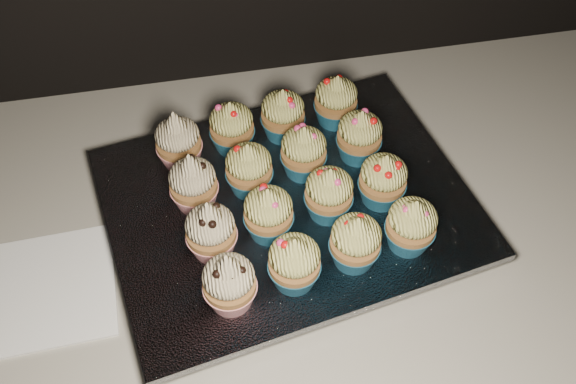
# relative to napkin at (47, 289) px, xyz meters

# --- Properties ---
(cabinet) EXTENTS (2.40, 0.60, 0.86)m
(cabinet) POSITION_rel_napkin_xyz_m (0.08, 0.07, -0.47)
(cabinet) COLOR black
(cabinet) RESTS_ON ground
(worktop) EXTENTS (2.44, 0.64, 0.04)m
(worktop) POSITION_rel_napkin_xyz_m (0.08, 0.07, -0.02)
(worktop) COLOR beige
(worktop) RESTS_ON cabinet
(napkin) EXTENTS (0.17, 0.17, 0.00)m
(napkin) POSITION_rel_napkin_xyz_m (0.00, 0.00, 0.00)
(napkin) COLOR white
(napkin) RESTS_ON worktop
(baking_tray) EXTENTS (0.48, 0.40, 0.02)m
(baking_tray) POSITION_rel_napkin_xyz_m (0.32, 0.06, 0.01)
(baking_tray) COLOR black
(baking_tray) RESTS_ON worktop
(foil_lining) EXTENTS (0.53, 0.44, 0.01)m
(foil_lining) POSITION_rel_napkin_xyz_m (0.32, 0.06, 0.03)
(foil_lining) COLOR silver
(foil_lining) RESTS_ON baking_tray
(cupcake_0) EXTENTS (0.06, 0.06, 0.10)m
(cupcake_0) POSITION_rel_napkin_xyz_m (0.22, -0.08, 0.07)
(cupcake_0) COLOR #B8192D
(cupcake_0) RESTS_ON foil_lining
(cupcake_1) EXTENTS (0.06, 0.06, 0.08)m
(cupcake_1) POSITION_rel_napkin_xyz_m (0.30, -0.06, 0.07)
(cupcake_1) COLOR #1B5C7F
(cupcake_1) RESTS_ON foil_lining
(cupcake_2) EXTENTS (0.06, 0.06, 0.08)m
(cupcake_2) POSITION_rel_napkin_xyz_m (0.38, -0.05, 0.07)
(cupcake_2) COLOR #1B5C7F
(cupcake_2) RESTS_ON foil_lining
(cupcake_3) EXTENTS (0.06, 0.06, 0.08)m
(cupcake_3) POSITION_rel_napkin_xyz_m (0.45, -0.04, 0.07)
(cupcake_3) COLOR #1B5C7F
(cupcake_3) RESTS_ON foil_lining
(cupcake_4) EXTENTS (0.06, 0.06, 0.10)m
(cupcake_4) POSITION_rel_napkin_xyz_m (0.21, -0.00, 0.07)
(cupcake_4) COLOR #B8192D
(cupcake_4) RESTS_ON foil_lining
(cupcake_5) EXTENTS (0.06, 0.06, 0.08)m
(cupcake_5) POSITION_rel_napkin_xyz_m (0.29, 0.01, 0.07)
(cupcake_5) COLOR #1B5C7F
(cupcake_5) RESTS_ON foil_lining
(cupcake_6) EXTENTS (0.06, 0.06, 0.08)m
(cupcake_6) POSITION_rel_napkin_xyz_m (0.37, 0.03, 0.07)
(cupcake_6) COLOR #1B5C7F
(cupcake_6) RESTS_ON foil_lining
(cupcake_7) EXTENTS (0.06, 0.06, 0.08)m
(cupcake_7) POSITION_rel_napkin_xyz_m (0.44, 0.04, 0.07)
(cupcake_7) COLOR #1B5C7F
(cupcake_7) RESTS_ON foil_lining
(cupcake_8) EXTENTS (0.06, 0.06, 0.10)m
(cupcake_8) POSITION_rel_napkin_xyz_m (0.20, 0.08, 0.07)
(cupcake_8) COLOR #B8192D
(cupcake_8) RESTS_ON foil_lining
(cupcake_9) EXTENTS (0.06, 0.06, 0.08)m
(cupcake_9) POSITION_rel_napkin_xyz_m (0.27, 0.09, 0.07)
(cupcake_9) COLOR #1B5C7F
(cupcake_9) RESTS_ON foil_lining
(cupcake_10) EXTENTS (0.06, 0.06, 0.08)m
(cupcake_10) POSITION_rel_napkin_xyz_m (0.35, 0.11, 0.07)
(cupcake_10) COLOR #1B5C7F
(cupcake_10) RESTS_ON foil_lining
(cupcake_11) EXTENTS (0.06, 0.06, 0.08)m
(cupcake_11) POSITION_rel_napkin_xyz_m (0.43, 0.12, 0.07)
(cupcake_11) COLOR #1B5C7F
(cupcake_11) RESTS_ON foil_lining
(cupcake_12) EXTENTS (0.06, 0.06, 0.10)m
(cupcake_12) POSITION_rel_napkin_xyz_m (0.19, 0.15, 0.07)
(cupcake_12) COLOR #B8192D
(cupcake_12) RESTS_ON foil_lining
(cupcake_13) EXTENTS (0.06, 0.06, 0.08)m
(cupcake_13) POSITION_rel_napkin_xyz_m (0.26, 0.17, 0.07)
(cupcake_13) COLOR #1B5C7F
(cupcake_13) RESTS_ON foil_lining
(cupcake_14) EXTENTS (0.06, 0.06, 0.08)m
(cupcake_14) POSITION_rel_napkin_xyz_m (0.34, 0.18, 0.07)
(cupcake_14) COLOR #1B5C7F
(cupcake_14) RESTS_ON foil_lining
(cupcake_15) EXTENTS (0.06, 0.06, 0.08)m
(cupcake_15) POSITION_rel_napkin_xyz_m (0.42, 0.19, 0.07)
(cupcake_15) COLOR #1B5C7F
(cupcake_15) RESTS_ON foil_lining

